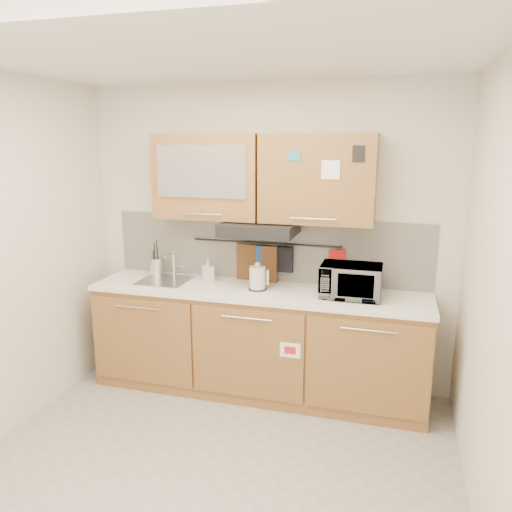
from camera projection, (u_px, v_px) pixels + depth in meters
The scene contains 20 objects.
floor at pixel (208, 476), 3.23m from camera, with size 3.20×3.20×0.00m, color #9E9993.
ceiling at pixel (197, 49), 2.64m from camera, with size 3.20×3.20×0.00m, color white.
wall_back at pixel (267, 237), 4.34m from camera, with size 3.20×3.20×0.00m, color silver.
wall_right at pixel (499, 308), 2.51m from camera, with size 3.00×3.00×0.00m, color silver.
base_cabinet at pixel (257, 347), 4.26m from camera, with size 2.80×0.64×0.88m.
countertop at pixel (257, 291), 4.14m from camera, with size 2.82×0.62×0.04m, color white.
backsplash at pixel (267, 249), 4.35m from camera, with size 2.80×0.02×0.56m, color silver.
upper_cabinets at pixel (261, 177), 4.06m from camera, with size 1.82×0.37×0.70m.
range_hood at pixel (259, 229), 4.08m from camera, with size 0.60×0.46×0.10m, color black.
sink at pixel (165, 280), 4.38m from camera, with size 0.42×0.40×0.26m.
utensil_rail at pixel (266, 243), 4.30m from camera, with size 0.02×0.02×1.30m, color black.
utensil_crock at pixel (157, 266), 4.54m from camera, with size 0.17×0.17×0.33m.
kettle at pixel (258, 279), 4.11m from camera, with size 0.17×0.16×0.24m.
toaster at pixel (336, 285), 3.93m from camera, with size 0.24×0.15×0.18m.
microwave at pixel (351, 281), 3.91m from camera, with size 0.47×0.32×0.26m, color #999999.
soap_bottle at pixel (208, 270), 4.36m from camera, with size 0.09×0.09×0.20m, color #999999.
cutting_board at pixel (257, 271), 4.37m from camera, with size 0.38×0.03×0.46m, color brown.
oven_mitt at pixel (264, 258), 4.32m from camera, with size 0.13×0.03×0.22m, color #1E498A.
dark_pouch at pixel (285, 259), 4.27m from camera, with size 0.14×0.04×0.22m, color black.
pot_holder at pixel (337, 260), 4.15m from camera, with size 0.14×0.02×0.17m, color red.
Camera 1 is at (1.07, -2.63, 2.13)m, focal length 35.00 mm.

